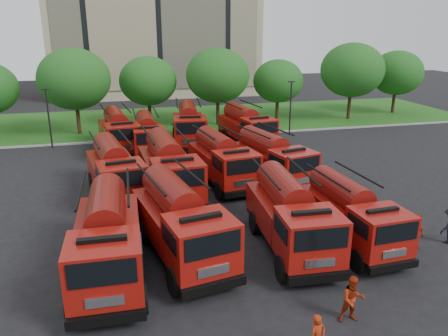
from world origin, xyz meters
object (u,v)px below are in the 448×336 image
at_px(firefighter_3, 447,242).
at_px(fire_truck_7, 272,159).
at_px(fire_truck_0, 107,239).
at_px(fire_truck_6, 222,160).
at_px(firefighter_2, 414,248).
at_px(firefighter_4, 128,211).
at_px(fire_truck_2, 290,215).
at_px(fire_truck_9, 147,135).
at_px(firefighter_5, 308,192).
at_px(fire_truck_3, 351,214).
at_px(fire_truck_10, 189,126).
at_px(fire_truck_1, 180,222).
at_px(firefighter_1, 351,321).
at_px(fire_truck_4, 115,170).
at_px(fire_truck_5, 169,168).
at_px(fire_truck_11, 246,126).
at_px(fire_truck_8, 118,132).

bearing_deg(firefighter_3, fire_truck_7, -77.25).
xyz_separation_m(fire_truck_0, fire_truck_6, (7.23, 10.02, -0.09)).
distance_m(fire_truck_7, firefighter_2, 11.05).
distance_m(fire_truck_6, firefighter_4, 7.24).
height_order(fire_truck_2, firefighter_4, fire_truck_2).
height_order(fire_truck_9, firefighter_2, fire_truck_9).
bearing_deg(firefighter_4, firefighter_5, -148.47).
height_order(fire_truck_3, fire_truck_9, fire_truck_9).
xyz_separation_m(firefighter_2, firefighter_5, (-1.91, 7.96, 0.00)).
bearing_deg(fire_truck_6, fire_truck_10, 84.81).
bearing_deg(fire_truck_1, firefighter_1, -59.88).
bearing_deg(firefighter_3, firefighter_4, -42.05).
height_order(fire_truck_4, fire_truck_10, fire_truck_10).
height_order(fire_truck_6, fire_truck_9, fire_truck_6).
bearing_deg(firefighter_1, fire_truck_10, 101.81).
bearing_deg(fire_truck_5, fire_truck_7, 4.15).
relative_size(fire_truck_0, fire_truck_6, 1.02).
relative_size(fire_truck_10, firefighter_4, 4.11).
relative_size(fire_truck_6, firefighter_2, 4.40).
height_order(fire_truck_5, fire_truck_11, fire_truck_5).
height_order(fire_truck_0, firefighter_4, fire_truck_0).
height_order(fire_truck_1, fire_truck_9, fire_truck_1).
bearing_deg(fire_truck_1, fire_truck_6, 54.84).
relative_size(fire_truck_1, fire_truck_4, 1.03).
relative_size(fire_truck_3, fire_truck_11, 0.89).
bearing_deg(fire_truck_10, firefighter_1, -79.50).
height_order(fire_truck_0, fire_truck_6, fire_truck_0).
relative_size(fire_truck_4, firefighter_2, 4.51).
bearing_deg(fire_truck_3, firefighter_1, -121.14).
distance_m(fire_truck_0, firefighter_3, 16.12).
bearing_deg(fire_truck_8, firefighter_4, -95.95).
xyz_separation_m(fire_truck_6, fire_truck_8, (-6.55, 9.49, 0.05)).
height_order(fire_truck_1, firefighter_3, fire_truck_1).
xyz_separation_m(fire_truck_1, fire_truck_11, (8.46, 18.24, -0.05)).
xyz_separation_m(fire_truck_7, fire_truck_11, (1.08, 9.71, 0.03)).
distance_m(fire_truck_9, firefighter_3, 23.17).
distance_m(fire_truck_4, firefighter_2, 17.17).
xyz_separation_m(fire_truck_4, fire_truck_6, (6.90, 0.74, -0.04)).
height_order(fire_truck_1, firefighter_4, fire_truck_1).
xyz_separation_m(firefighter_4, firefighter_5, (11.21, 0.31, 0.00)).
relative_size(fire_truck_2, fire_truck_3, 1.10).
bearing_deg(firefighter_3, fire_truck_3, -28.80).
height_order(fire_truck_2, firefighter_3, fire_truck_2).
distance_m(fire_truck_0, fire_truck_3, 11.29).
relative_size(fire_truck_3, fire_truck_7, 0.90).
xyz_separation_m(fire_truck_0, fire_truck_11, (11.61, 19.20, -0.06)).
distance_m(fire_truck_0, firefighter_5, 14.21).
xyz_separation_m(firefighter_1, firefighter_2, (5.69, 4.21, 0.00)).
bearing_deg(fire_truck_10, firefighter_3, -59.51).
xyz_separation_m(fire_truck_1, firefighter_5, (9.02, 6.16, -1.75)).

